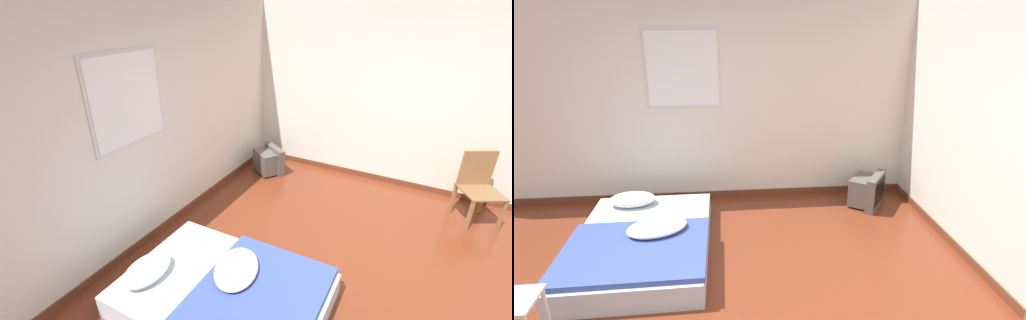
# 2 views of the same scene
# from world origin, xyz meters

# --- Properties ---
(ground_plane) EXTENTS (20.00, 20.00, 0.00)m
(ground_plane) POSITION_xyz_m (0.00, 0.00, 0.00)
(ground_plane) COLOR maroon
(wall_back) EXTENTS (7.30, 0.08, 2.60)m
(wall_back) POSITION_xyz_m (-0.01, 2.47, 1.29)
(wall_back) COLOR silver
(wall_back) RESTS_ON ground_plane
(wall_right) EXTENTS (0.08, 7.27, 2.60)m
(wall_right) POSITION_xyz_m (2.48, 0.00, 1.29)
(wall_right) COLOR silver
(wall_right) RESTS_ON ground_plane
(mattress_bed) EXTENTS (1.34, 1.85, 0.38)m
(mattress_bed) POSITION_xyz_m (-0.77, 1.11, 0.15)
(mattress_bed) COLOR silver
(mattress_bed) RESTS_ON ground_plane
(crt_tv) EXTENTS (0.55, 0.58, 0.43)m
(crt_tv) POSITION_xyz_m (1.86, 2.00, 0.21)
(crt_tv) COLOR #56514C
(crt_tv) RESTS_ON ground_plane
(wooden_chair) EXTENTS (0.59, 0.59, 0.91)m
(wooden_chair) POSITION_xyz_m (1.98, -0.89, 0.52)
(wooden_chair) COLOR olive
(wooden_chair) RESTS_ON ground_plane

